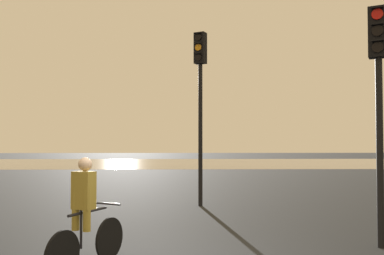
% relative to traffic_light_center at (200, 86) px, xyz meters
% --- Properties ---
extents(water_strip, '(80.00, 16.00, 0.01)m').
position_rel_traffic_light_center_xyz_m(water_strip, '(-0.77, 23.62, -3.43)').
color(water_strip, gray).
rests_on(water_strip, ground).
extents(traffic_light_center, '(0.40, 0.42, 4.99)m').
position_rel_traffic_light_center_xyz_m(traffic_light_center, '(0.00, 0.00, 0.00)').
color(traffic_light_center, black).
rests_on(traffic_light_center, ground).
extents(traffic_light_near_right, '(0.40, 0.42, 4.23)m').
position_rel_traffic_light_center_xyz_m(traffic_light_near_right, '(2.94, -4.84, -0.49)').
color(traffic_light_near_right, black).
rests_on(traffic_light_near_right, ground).
extents(cyclist, '(0.83, 1.55, 1.62)m').
position_rel_traffic_light_center_xyz_m(cyclist, '(-1.92, -6.03, -2.61)').
color(cyclist, black).
rests_on(cyclist, ground).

